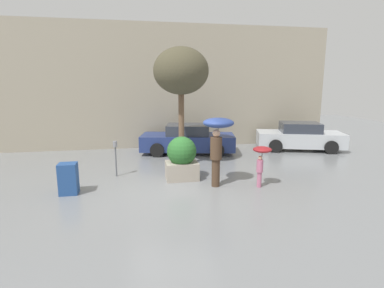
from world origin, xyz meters
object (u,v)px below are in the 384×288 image
at_px(planter_box, 182,158).
at_px(parking_meter, 115,151).
at_px(person_child, 261,156).
at_px(parked_car_far, 299,137).
at_px(street_tree, 181,72).
at_px(person_adult, 218,135).
at_px(parked_car_near, 188,140).
at_px(newspaper_box, 68,179).

relative_size(planter_box, parking_meter, 1.17).
height_order(person_child, parking_meter, person_child).
height_order(parked_car_far, street_tree, street_tree).
xyz_separation_m(person_adult, parked_car_far, (5.33, 4.45, -0.98)).
relative_size(planter_box, street_tree, 0.32).
bearing_deg(planter_box, parked_car_near, 77.41).
xyz_separation_m(planter_box, newspaper_box, (-3.39, -0.80, -0.26)).
relative_size(planter_box, newspaper_box, 1.59).
xyz_separation_m(planter_box, parking_meter, (-2.16, 0.70, 0.17)).
height_order(person_adult, newspaper_box, person_adult).
relative_size(person_adult, parking_meter, 1.72).
height_order(person_child, street_tree, street_tree).
xyz_separation_m(person_adult, parking_meter, (-3.14, 1.54, -0.71)).
distance_m(person_adult, person_child, 1.48).
relative_size(parked_car_far, newspaper_box, 4.77).
relative_size(planter_box, parked_car_far, 0.33).
bearing_deg(parking_meter, parked_car_near, 46.13).
bearing_deg(street_tree, person_child, -54.87).
bearing_deg(person_child, planter_box, 120.83).
height_order(planter_box, street_tree, street_tree).
relative_size(parking_meter, newspaper_box, 1.36).
relative_size(person_child, parked_car_near, 0.28).
height_order(planter_box, person_adult, person_adult).
bearing_deg(person_adult, parking_meter, 100.70).
distance_m(person_child, parked_car_near, 5.25).
xyz_separation_m(parked_car_near, parking_meter, (-3.02, -3.14, 0.27)).
relative_size(person_adult, parked_car_far, 0.49).
relative_size(person_adult, newspaper_box, 2.34).
bearing_deg(newspaper_box, parking_meter, 50.72).
xyz_separation_m(planter_box, parked_car_far, (6.31, 3.61, -0.10)).
height_order(street_tree, parking_meter, street_tree).
bearing_deg(parking_meter, person_child, -23.34).
height_order(planter_box, person_child, planter_box).
relative_size(planter_box, parked_car_near, 0.32).
relative_size(parked_car_near, parking_meter, 3.64).
bearing_deg(parked_car_far, planter_box, 137.29).
bearing_deg(parked_car_far, person_adult, 147.35).
bearing_deg(parked_car_far, parking_meter, 126.46).
height_order(person_child, newspaper_box, person_child).
bearing_deg(newspaper_box, person_adult, -0.47).
bearing_deg(parked_car_near, parking_meter, 147.95).
relative_size(person_child, parking_meter, 1.02).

